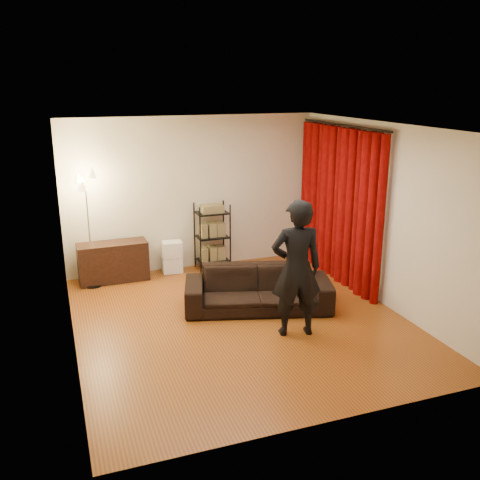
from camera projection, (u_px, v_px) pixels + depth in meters
name	position (u px, v px, depth m)	size (l,w,h in m)	color
floor	(241.00, 321.00, 7.57)	(5.00, 5.00, 0.00)	#94481B
ceiling	(241.00, 127.00, 6.79)	(5.00, 5.00, 0.00)	white
wall_back	(193.00, 193.00, 9.43)	(5.00, 5.00, 0.00)	beige
wall_front	(332.00, 297.00, 4.93)	(5.00, 5.00, 0.00)	beige
wall_left	(66.00, 246.00, 6.45)	(5.00, 5.00, 0.00)	beige
wall_right	(383.00, 215.00, 7.91)	(5.00, 5.00, 0.00)	beige
curtain_rod	(343.00, 125.00, 8.54)	(0.04, 0.04, 2.65)	black
curtain	(338.00, 205.00, 8.91)	(0.22, 2.65, 2.55)	#770603
sofa	(258.00, 289.00, 7.89)	(2.14, 0.84, 0.62)	black
person	(296.00, 269.00, 6.93)	(0.67, 0.44, 1.84)	black
media_cabinet	(113.00, 262.00, 9.00)	(1.15, 0.43, 0.67)	#311B12
storage_boxes	(172.00, 257.00, 9.41)	(0.34, 0.27, 0.57)	white
wire_shelf	(212.00, 237.00, 9.49)	(0.55, 0.38, 1.20)	black
floor_lamp	(89.00, 231.00, 8.58)	(0.34, 0.34, 1.90)	silver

